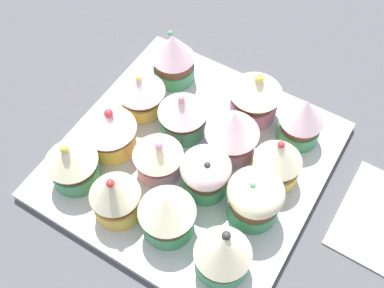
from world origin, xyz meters
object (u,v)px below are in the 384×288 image
Objects in this scene: baking_tray at (192,160)px; cupcake_0 at (302,120)px; cupcake_12 at (167,212)px; cupcake_14 at (71,161)px; cupcake_3 at (278,161)px; cupcake_2 at (173,57)px; cupcake_5 at (183,113)px; cupcake_8 at (206,173)px; cupcake_10 at (109,129)px; cupcake_7 at (255,198)px; cupcake_9 at (158,155)px; cupcake_4 at (232,131)px; cupcake_13 at (115,194)px; cupcake_1 at (255,94)px; cupcake_11 at (223,252)px; cupcake_6 at (141,91)px.

baking_tray is 14.30cm from cupcake_0.
cupcake_14 is at bearing 1.45° from cupcake_12.
cupcake_14 is at bearing 31.69° from cupcake_3.
cupcake_2 reaches higher than cupcake_5.
cupcake_3 reaches higher than cupcake_8.
cupcake_10 is (12.85, 0.96, 0.26)cm from cupcake_8.
cupcake_14 is (20.02, 19.14, 0.02)cm from cupcake_0.
cupcake_7 is at bearing 179.47° from cupcake_8.
cupcake_9 is (12.21, 13.09, -0.38)cm from cupcake_0.
baking_tray is at bearing -137.16° from cupcake_14.
cupcake_4 is 0.96× the size of cupcake_13.
cupcake_2 reaches higher than cupcake_9.
cupcake_0 is 1.03× the size of cupcake_7.
cupcake_14 is at bearing 42.84° from baking_tray.
cupcake_8 is at bearing 91.16° from cupcake_1.
cupcake_9 is at bearing -98.42° from cupcake_13.
cupcake_11 is (-18.74, 19.94, -0.20)cm from cupcake_2.
cupcake_11 reaches higher than cupcake_14.
cupcake_1 is 12.18cm from cupcake_2.
cupcake_8 is 0.93× the size of cupcake_10.
cupcake_12 is (0.66, 19.31, -0.03)cm from cupcake_1.
cupcake_10 is at bearing 28.76° from cupcake_4.
cupcake_0 reaches higher than cupcake_5.
cupcake_8 is at bearing -0.53° from cupcake_7.
cupcake_4 is 18.94cm from cupcake_14.
cupcake_7 is 7.23cm from cupcake_11.
cupcake_11 is at bearing 145.59° from cupcake_6.
cupcake_5 is at bearing 3.69° from cupcake_4.
cupcake_1 is at bearing -108.07° from cupcake_13.
cupcake_7 is 0.91× the size of cupcake_11.
cupcake_6 is 1.00× the size of cupcake_9.
baking_tray is 4.41× the size of cupcake_5.
cupcake_14 is at bearing 37.77° from cupcake_9.
cupcake_2 is (9.00, -10.01, 4.51)cm from baking_tray.
cupcake_2 is 1.05× the size of cupcake_11.
cupcake_13 reaches higher than baking_tray.
cupcake_9 is 0.89× the size of cupcake_14.
cupcake_11 is at bearing 130.92° from cupcake_8.
cupcake_5 is 1.01× the size of cupcake_10.
cupcake_3 is 0.96× the size of cupcake_11.
cupcake_4 is 1.08× the size of cupcake_5.
cupcake_12 is (-5.71, 12.25, 0.26)cm from cupcake_5.
cupcake_10 reaches higher than cupcake_8.
cupcake_4 is 8.76cm from cupcake_7.
cupcake_7 is at bearing 162.63° from cupcake_6.
cupcake_10 is 0.95× the size of cupcake_14.
cupcake_3 is (-0.04, 6.76, -0.11)cm from cupcake_0.
cupcake_1 reaches higher than cupcake_3.
cupcake_2 is 21.12cm from cupcake_13.
cupcake_5 reaches higher than baking_tray.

